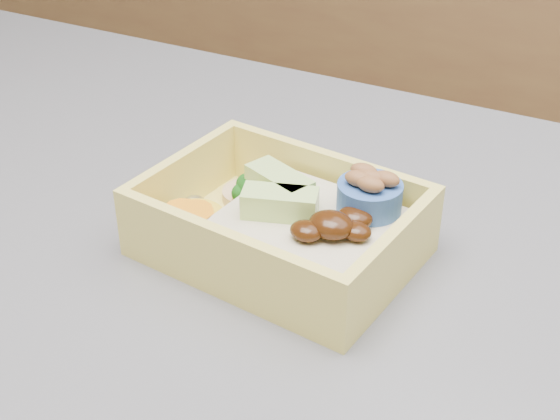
% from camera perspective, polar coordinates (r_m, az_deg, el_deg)
% --- Properties ---
extents(bento_box, '(0.17, 0.13, 0.06)m').
position_cam_1_polar(bento_box, '(0.48, 0.62, -1.18)').
color(bento_box, '#F3DF64').
rests_on(bento_box, island).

